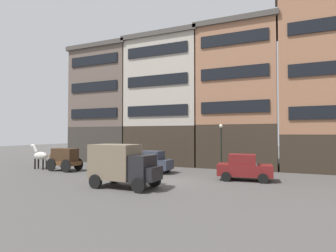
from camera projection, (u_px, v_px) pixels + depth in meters
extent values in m
plane|color=#4C4947|center=(169.00, 182.00, 18.11)|extent=(120.00, 120.00, 0.00)
cube|color=#38332D|center=(111.00, 144.00, 33.19)|extent=(7.56, 6.86, 4.09)
cube|color=#66564C|center=(111.00, 91.00, 33.39)|extent=(7.56, 6.86, 9.14)
cube|color=#47423D|center=(112.00, 53.00, 33.53)|extent=(8.06, 7.36, 0.50)
cube|color=black|center=(93.00, 113.00, 30.08)|extent=(6.35, 0.12, 1.10)
cube|color=black|center=(94.00, 87.00, 30.17)|extent=(6.35, 0.12, 1.10)
cube|color=black|center=(94.00, 60.00, 30.26)|extent=(6.35, 0.12, 1.10)
cube|color=#33281E|center=(169.00, 145.00, 30.12)|extent=(8.00, 6.86, 4.09)
cube|color=#B7AD9E|center=(169.00, 86.00, 30.32)|extent=(8.00, 6.86, 9.34)
cube|color=#47423D|center=(169.00, 44.00, 30.46)|extent=(8.50, 7.36, 0.50)
cube|color=black|center=(156.00, 111.00, 27.01)|extent=(6.72, 0.12, 1.10)
cube|color=black|center=(156.00, 80.00, 27.10)|extent=(6.72, 0.12, 1.10)
cube|color=black|center=(156.00, 50.00, 27.19)|extent=(6.72, 0.12, 1.10)
cube|color=#33281E|center=(239.00, 146.00, 27.11)|extent=(7.26, 6.86, 4.15)
cube|color=#9E6B4C|center=(239.00, 80.00, 27.31)|extent=(7.26, 6.86, 9.42)
cube|color=#47423D|center=(238.00, 32.00, 27.45)|extent=(7.76, 7.36, 0.50)
cube|color=black|center=(234.00, 107.00, 24.00)|extent=(6.10, 0.12, 1.10)
cube|color=black|center=(233.00, 73.00, 24.09)|extent=(6.10, 0.12, 1.10)
cube|color=black|center=(233.00, 39.00, 24.18)|extent=(6.10, 0.12, 1.10)
cube|color=#33281E|center=(335.00, 152.00, 23.85)|extent=(9.21, 6.86, 3.22)
cube|color=#9E6B4C|center=(333.00, 56.00, 24.10)|extent=(9.21, 6.86, 14.24)
cube|color=brown|center=(65.00, 163.00, 23.41)|extent=(2.78, 1.47, 0.36)
cube|color=#3D2819|center=(65.00, 155.00, 23.43)|extent=(2.36, 1.25, 1.10)
cube|color=brown|center=(56.00, 157.00, 23.94)|extent=(0.47, 1.06, 0.50)
cylinder|color=black|center=(51.00, 165.00, 23.17)|extent=(1.10, 0.15, 1.10)
cylinder|color=black|center=(64.00, 163.00, 24.44)|extent=(1.10, 0.15, 1.10)
cylinder|color=black|center=(66.00, 166.00, 22.37)|extent=(1.10, 0.15, 1.10)
cylinder|color=black|center=(78.00, 164.00, 23.64)|extent=(1.10, 0.15, 1.10)
ellipsoid|color=beige|center=(41.00, 156.00, 24.55)|extent=(1.74, 0.71, 0.70)
cylinder|color=beige|center=(36.00, 149.00, 24.89)|extent=(0.68, 0.36, 0.76)
ellipsoid|color=beige|center=(33.00, 146.00, 25.08)|extent=(0.57, 0.28, 0.30)
cylinder|color=beige|center=(47.00, 158.00, 24.18)|extent=(0.27, 0.12, 0.65)
cylinder|color=black|center=(35.00, 164.00, 24.61)|extent=(0.14, 0.14, 0.95)
cylinder|color=black|center=(38.00, 163.00, 24.93)|extent=(0.14, 0.14, 0.95)
cylinder|color=black|center=(43.00, 165.00, 24.12)|extent=(0.14, 0.14, 0.95)
cylinder|color=black|center=(46.00, 164.00, 24.44)|extent=(0.14, 0.14, 0.95)
cube|color=black|center=(140.00, 168.00, 15.70)|extent=(1.45, 1.74, 1.50)
cube|color=black|center=(151.00, 173.00, 15.40)|extent=(0.94, 1.47, 0.80)
cube|color=#756651|center=(115.00, 161.00, 16.45)|extent=(2.85, 1.98, 2.10)
cube|color=silver|center=(147.00, 164.00, 15.52)|extent=(0.23, 1.36, 0.64)
cylinder|color=black|center=(154.00, 180.00, 16.35)|extent=(0.85, 0.24, 0.84)
cylinder|color=black|center=(139.00, 185.00, 14.62)|extent=(0.85, 0.24, 0.84)
cylinder|color=black|center=(114.00, 177.00, 17.59)|extent=(0.85, 0.24, 0.84)
cylinder|color=black|center=(95.00, 181.00, 15.86)|extent=(0.85, 0.24, 0.84)
cube|color=maroon|center=(245.00, 170.00, 18.62)|extent=(3.82, 1.91, 0.80)
cube|color=maroon|center=(242.00, 159.00, 18.68)|extent=(1.91, 1.59, 0.70)
cube|color=silver|center=(255.00, 161.00, 18.42)|extent=(0.44, 1.34, 0.56)
cylinder|color=black|center=(262.00, 175.00, 19.03)|extent=(0.67, 0.23, 0.66)
cylinder|color=black|center=(263.00, 178.00, 17.44)|extent=(0.67, 0.23, 0.66)
cylinder|color=black|center=(228.00, 173.00, 19.77)|extent=(0.67, 0.23, 0.66)
cylinder|color=black|center=(226.00, 177.00, 18.18)|extent=(0.67, 0.23, 0.66)
cube|color=#333847|center=(150.00, 164.00, 22.41)|extent=(3.75, 1.72, 0.80)
cube|color=#333847|center=(152.00, 155.00, 22.37)|extent=(1.85, 1.50, 0.70)
cube|color=silver|center=(143.00, 156.00, 22.72)|extent=(0.38, 1.32, 0.56)
cylinder|color=black|center=(133.00, 169.00, 22.14)|extent=(0.67, 0.20, 0.66)
cylinder|color=black|center=(143.00, 167.00, 23.66)|extent=(0.67, 0.20, 0.66)
cylinder|color=black|center=(158.00, 171.00, 21.13)|extent=(0.67, 0.20, 0.66)
cylinder|color=black|center=(167.00, 168.00, 22.66)|extent=(0.67, 0.20, 0.66)
cylinder|color=black|center=(221.00, 150.00, 22.96)|extent=(0.12, 0.12, 3.80)
sphere|color=silver|center=(221.00, 126.00, 23.02)|extent=(0.32, 0.32, 0.32)
cylinder|color=maroon|center=(109.00, 163.00, 26.70)|extent=(0.24, 0.24, 0.70)
sphere|color=maroon|center=(109.00, 159.00, 26.71)|extent=(0.22, 0.22, 0.22)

